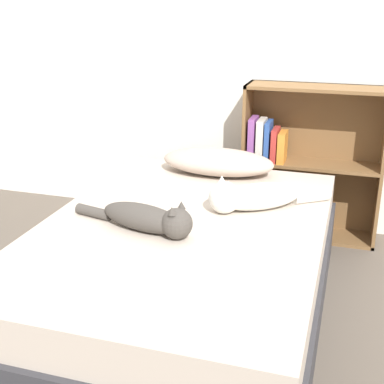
# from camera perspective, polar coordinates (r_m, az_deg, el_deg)

# --- Properties ---
(ground_plane) EXTENTS (8.00, 8.00, 0.00)m
(ground_plane) POSITION_cam_1_polar(r_m,az_deg,el_deg) (2.62, -0.90, -13.34)
(ground_plane) COLOR brown
(wall_back) EXTENTS (8.00, 0.06, 2.50)m
(wall_back) POSITION_cam_1_polar(r_m,az_deg,el_deg) (3.46, 6.02, 16.88)
(wall_back) COLOR white
(wall_back) RESTS_ON ground_plane
(bed) EXTENTS (1.26, 1.82, 0.50)m
(bed) POSITION_cam_1_polar(r_m,az_deg,el_deg) (2.49, -0.93, -8.65)
(bed) COLOR #333338
(bed) RESTS_ON ground_plane
(pillow) EXTENTS (0.64, 0.31, 0.14)m
(pillow) POSITION_cam_1_polar(r_m,az_deg,el_deg) (3.02, 2.77, 3.25)
(pillow) COLOR #B29E8E
(pillow) RESTS_ON bed
(cat_light) EXTENTS (0.54, 0.42, 0.17)m
(cat_light) POSITION_cam_1_polar(r_m,az_deg,el_deg) (2.53, 6.54, -0.49)
(cat_light) COLOR white
(cat_light) RESTS_ON bed
(cat_dark) EXTENTS (0.60, 0.23, 0.15)m
(cat_dark) POSITION_cam_1_polar(r_m,az_deg,el_deg) (2.29, -4.60, -2.85)
(cat_dark) COLOR #47423D
(cat_dark) RESTS_ON bed
(bookshelf) EXTENTS (0.84, 0.26, 0.95)m
(bookshelf) POSITION_cam_1_polar(r_m,az_deg,el_deg) (3.40, 12.02, 3.52)
(bookshelf) COLOR brown
(bookshelf) RESTS_ON ground_plane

